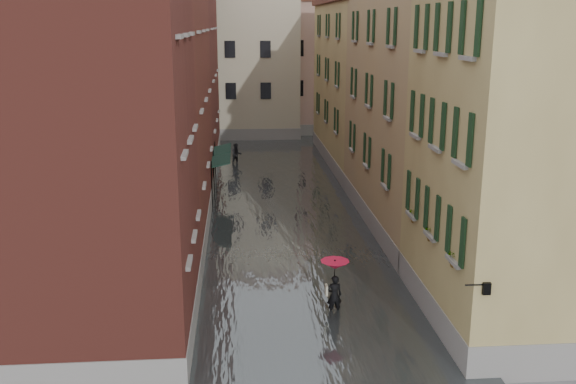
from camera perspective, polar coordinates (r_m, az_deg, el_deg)
name	(u,v)px	position (r m, az deg, el deg)	size (l,w,h in m)	color
ground	(307,302)	(24.39, 1.67, -9.75)	(120.00, 120.00, 0.00)	slate
floodwater	(282,205)	(36.54, -0.49, -1.15)	(10.00, 60.00, 0.20)	#474D4F
building_left_near	(91,144)	(20.89, -17.09, 4.14)	(6.00, 8.00, 13.00)	brown
building_left_mid	(142,107)	(31.63, -12.86, 7.38)	(6.00, 14.00, 12.50)	maroon
building_left_far	(172,69)	(46.39, -10.30, 10.68)	(6.00, 16.00, 14.00)	brown
building_right_near	(525,160)	(22.59, 20.32, 2.69)	(6.00, 8.00, 11.50)	#99854F
building_right_mid	(429,99)	(32.66, 12.46, 8.06)	(6.00, 14.00, 13.00)	#9B825E
building_right_far	(368,86)	(47.21, 7.16, 9.34)	(6.00, 16.00, 11.50)	#99854F
building_end_cream	(231,64)	(60.17, -5.11, 11.26)	(12.00, 9.00, 13.00)	#AFA88B
building_end_pink	(325,68)	(62.76, 3.31, 10.98)	(10.00, 9.00, 12.00)	tan
awning_near	(220,161)	(36.93, -6.03, 2.73)	(1.09, 3.04, 2.80)	black
awning_far	(222,151)	(39.96, -5.92, 3.65)	(1.09, 3.03, 2.80)	black
wall_lantern	(485,288)	(18.82, 17.13, -8.13)	(0.71, 0.22, 0.35)	black
window_planters	(434,225)	(22.27, 12.86, -2.88)	(0.59, 5.39, 0.84)	brown
pedestrian_main	(334,280)	(22.90, 4.15, -7.84)	(1.03, 1.03, 2.06)	black
pedestrian_far	(237,155)	(47.03, -4.60, 3.32)	(0.80, 0.62, 1.65)	black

